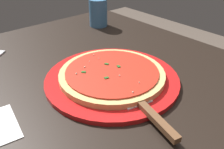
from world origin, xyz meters
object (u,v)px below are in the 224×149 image
at_px(serving_plate, 112,79).
at_px(pizza_server, 147,110).
at_px(cup_small_sauce, 95,11).
at_px(cup_tall_drink, 98,13).
at_px(pizza, 112,74).

distance_m(serving_plate, pizza_server, 0.17).
xyz_separation_m(pizza_server, cup_small_sauce, (-0.69, 0.38, 0.00)).
bearing_deg(cup_small_sauce, pizza_server, -28.83).
xyz_separation_m(serving_plate, cup_tall_drink, (-0.39, 0.26, 0.05)).
xyz_separation_m(pizza_server, cup_tall_drink, (-0.56, 0.30, 0.04)).
xyz_separation_m(serving_plate, pizza, (-0.00, -0.00, 0.02)).
height_order(serving_plate, cup_small_sauce, cup_small_sauce).
bearing_deg(pizza_server, cup_tall_drink, 152.00).
bearing_deg(pizza, pizza_server, -13.62).
bearing_deg(pizza_server, cup_small_sauce, 151.17).
height_order(pizza, cup_small_sauce, cup_small_sauce).
bearing_deg(pizza, serving_plate, 54.19).
height_order(pizza, pizza_server, pizza).
bearing_deg(serving_plate, cup_tall_drink, 146.70).
bearing_deg(cup_small_sauce, pizza, -33.04).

